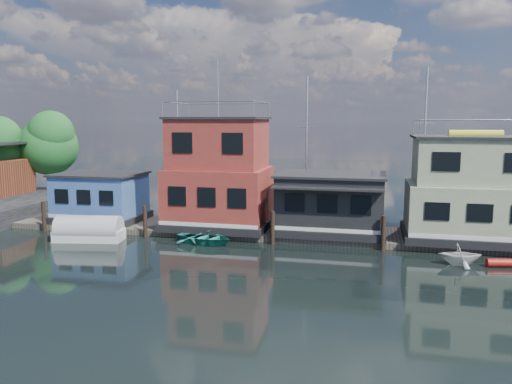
% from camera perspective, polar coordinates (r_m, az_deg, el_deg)
% --- Properties ---
extents(ground, '(160.00, 160.00, 0.00)m').
position_cam_1_polar(ground, '(23.55, 7.18, -11.88)').
color(ground, black).
rests_on(ground, ground).
extents(dock, '(48.00, 5.00, 0.40)m').
position_cam_1_polar(dock, '(34.98, 9.27, -4.85)').
color(dock, '#595147').
rests_on(dock, ground).
extents(houseboat_blue, '(6.40, 4.90, 3.66)m').
position_cam_1_polar(houseboat_blue, '(39.98, -17.34, -0.55)').
color(houseboat_blue, black).
rests_on(houseboat_blue, dock).
extents(houseboat_red, '(7.40, 5.90, 11.86)m').
position_cam_1_polar(houseboat_red, '(35.87, -4.26, 1.89)').
color(houseboat_red, black).
rests_on(houseboat_red, dock).
extents(houseboat_dark, '(7.40, 6.10, 4.06)m').
position_cam_1_polar(houseboat_dark, '(34.56, 8.52, -1.25)').
color(houseboat_dark, black).
rests_on(houseboat_dark, dock).
extents(houseboat_green, '(8.40, 5.90, 7.03)m').
position_cam_1_polar(houseboat_green, '(34.89, 23.46, 0.12)').
color(houseboat_green, black).
rests_on(houseboat_green, dock).
extents(pilings, '(42.28, 0.28, 2.20)m').
position_cam_1_polar(pilings, '(32.08, 8.36, -4.39)').
color(pilings, '#2D2116').
rests_on(pilings, ground).
extents(background_masts, '(36.40, 0.16, 12.00)m').
position_cam_1_polar(background_masts, '(40.17, 16.85, 4.32)').
color(background_masts, silver).
rests_on(background_masts, ground).
extents(tarp_runabout, '(4.73, 2.53, 1.82)m').
position_cam_1_polar(tarp_runabout, '(35.45, -18.54, -4.21)').
color(tarp_runabout, silver).
rests_on(tarp_runabout, ground).
extents(dinghy_white, '(2.59, 2.31, 1.24)m').
position_cam_1_polar(dinghy_white, '(30.37, 22.26, -6.58)').
color(dinghy_white, silver).
rests_on(dinghy_white, ground).
extents(dinghy_teal, '(4.52, 3.76, 0.81)m').
position_cam_1_polar(dinghy_teal, '(33.04, -5.86, -5.20)').
color(dinghy_teal, '#227D71').
rests_on(dinghy_teal, ground).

